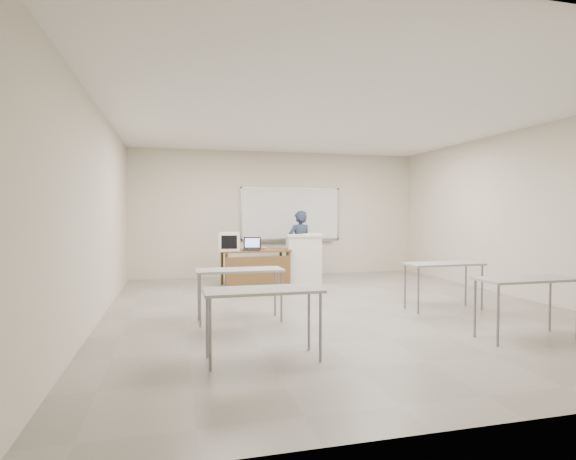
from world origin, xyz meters
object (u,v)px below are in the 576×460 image
object	(u,v)px
instructor_desk	(256,260)
presenter	(300,245)
whiteboard	(291,215)
laptop	(251,247)
podium	(304,259)
crt_monitor	(229,241)
keyboard	(312,234)
mouse	(264,248)

from	to	relation	value
instructor_desk	presenter	bearing A→B (deg)	28.55
whiteboard	instructor_desk	world-z (taller)	whiteboard
whiteboard	laptop	xyz separation A→B (m)	(-1.24, -1.49, -0.67)
instructor_desk	podium	distance (m)	1.06
instructor_desk	laptop	world-z (taller)	laptop
crt_monitor	keyboard	bearing A→B (deg)	6.58
instructor_desk	podium	bearing A→B (deg)	2.14
whiteboard	mouse	world-z (taller)	whiteboard
podium	mouse	xyz separation A→B (m)	(-0.86, 0.07, 0.24)
whiteboard	mouse	bearing A→B (deg)	-125.39
mouse	podium	bearing A→B (deg)	-24.34
laptop	keyboard	bearing A→B (deg)	14.05
podium	laptop	bearing A→B (deg)	-167.60
crt_monitor	presenter	world-z (taller)	presenter
instructor_desk	presenter	distance (m)	1.36
presenter	instructor_desk	bearing A→B (deg)	18.07
whiteboard	mouse	xyz separation A→B (m)	(-0.94, -1.32, -0.71)
instructor_desk	laptop	distance (m)	0.29
instructor_desk	mouse	world-z (taller)	mouse
keyboard	instructor_desk	bearing A→B (deg)	164.33
whiteboard	crt_monitor	world-z (taller)	whiteboard
podium	instructor_desk	bearing A→B (deg)	-167.70
laptop	presenter	size ratio (longest dim) A/B	0.23
instructor_desk	mouse	size ratio (longest dim) A/B	13.39
instructor_desk	laptop	bearing A→B (deg)	-176.78
keyboard	whiteboard	bearing A→B (deg)	78.29
whiteboard	keyboard	bearing A→B (deg)	-87.23
crt_monitor	presenter	distance (m)	1.84
podium	laptop	xyz separation A→B (m)	(-1.16, -0.11, 0.28)
whiteboard	crt_monitor	bearing A→B (deg)	-138.49
laptop	mouse	distance (m)	0.35
laptop	presenter	xyz separation A→B (m)	(1.24, 0.71, -0.03)
presenter	podium	bearing A→B (deg)	69.03
instructor_desk	podium	xyz separation A→B (m)	(1.06, 0.09, -0.01)
podium	presenter	bearing A→B (deg)	89.68
keyboard	presenter	world-z (taller)	presenter
instructor_desk	laptop	xyz separation A→B (m)	(-0.10, -0.01, 0.27)
podium	crt_monitor	xyz separation A→B (m)	(-1.61, -0.11, 0.41)
whiteboard	presenter	xyz separation A→B (m)	(0.00, -0.78, -0.70)
crt_monitor	keyboard	distance (m)	1.76
mouse	keyboard	bearing A→B (deg)	-30.38
laptop	mouse	bearing A→B (deg)	44.55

